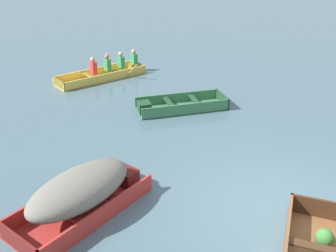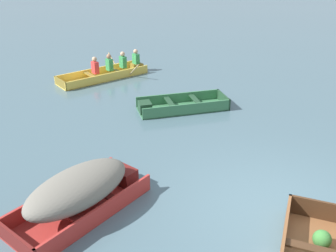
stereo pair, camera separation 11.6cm
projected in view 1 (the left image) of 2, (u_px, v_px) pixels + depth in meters
ground_plane at (281, 212)px, 7.01m from camera, size 80.00×80.00×0.00m
skiff_green_near_moored at (178, 106)px, 11.40m from camera, size 2.88×1.66×0.35m
skiff_red_mid_moored at (81, 191)px, 6.84m from camera, size 2.90×2.02×0.84m
rowboat_yellow_with_crew at (107, 72)px, 14.19m from camera, size 3.54×2.18×0.88m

